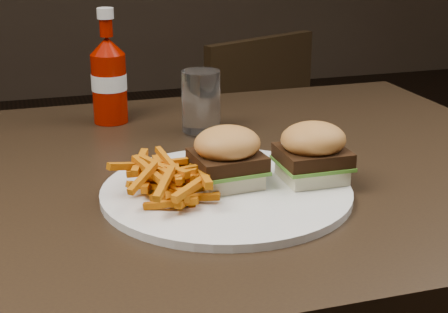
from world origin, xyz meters
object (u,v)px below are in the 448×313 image
object	(u,v)px
ketchup_bottle	(109,89)
plate	(226,192)
chair_far	(218,169)
dining_table	(153,184)
tumbler	(201,101)

from	to	relation	value
ketchup_bottle	plate	bearing A→B (deg)	-76.42
chair_far	dining_table	bearing A→B (deg)	43.02
dining_table	plate	world-z (taller)	plate
chair_far	ketchup_bottle	world-z (taller)	ketchup_bottle
dining_table	tumbler	xyz separation A→B (m)	(0.11, 0.15, 0.08)
plate	ketchup_bottle	xyz separation A→B (m)	(-0.09, 0.38, 0.06)
ketchup_bottle	tumbler	world-z (taller)	ketchup_bottle
dining_table	chair_far	size ratio (longest dim) A/B	3.36
tumbler	plate	bearing A→B (deg)	-98.74
plate	tumbler	size ratio (longest dim) A/B	3.24
chair_far	ketchup_bottle	bearing A→B (deg)	32.43
dining_table	plate	distance (m)	0.14
chair_far	tumbler	size ratio (longest dim) A/B	3.59
chair_far	plate	xyz separation A→B (m)	(-0.27, -0.92, 0.33)
dining_table	tumbler	distance (m)	0.21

